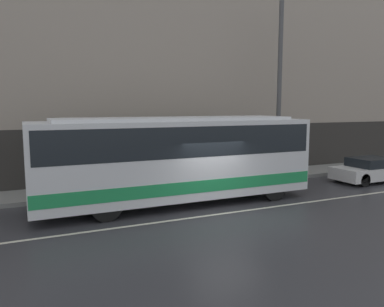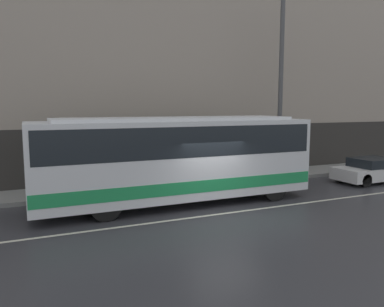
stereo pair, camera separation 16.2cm
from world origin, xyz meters
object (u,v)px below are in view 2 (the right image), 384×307
object	(u,v)px
transit_bus	(177,156)
sedan_white_front	(374,170)
pedestrian_waiting	(186,164)
utility_pole_near	(280,90)

from	to	relation	value
transit_bus	sedan_white_front	size ratio (longest dim) A/B	2.57
pedestrian_waiting	utility_pole_near	bearing A→B (deg)	-7.14
utility_pole_near	pedestrian_waiting	size ratio (longest dim) A/B	5.04
sedan_white_front	pedestrian_waiting	bearing A→B (deg)	160.46
transit_bus	sedan_white_front	distance (m)	10.80
transit_bus	pedestrian_waiting	xyz separation A→B (m)	(1.74, 3.19, -0.90)
utility_pole_near	pedestrian_waiting	distance (m)	6.21
transit_bus	sedan_white_front	bearing A→B (deg)	0.00
transit_bus	pedestrian_waiting	bearing A→B (deg)	61.44
utility_pole_near	pedestrian_waiting	world-z (taller)	utility_pole_near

